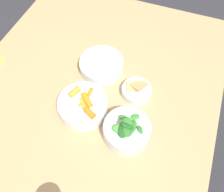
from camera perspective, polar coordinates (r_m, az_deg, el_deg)
name	(u,v)px	position (r m, az deg, el deg)	size (l,w,h in m)	color
ground_plane	(99,156)	(1.63, -3.02, -13.62)	(10.00, 10.00, 0.00)	#2D2D33
dining_table	(92,105)	(1.05, -4.54, -1.96)	(1.20, 0.97, 0.73)	tan
bowl_carrots	(83,105)	(0.90, -6.64, -2.09)	(0.18, 0.18, 0.07)	white
bowl_greens	(127,130)	(0.84, 3.43, -7.72)	(0.16, 0.16, 0.12)	silver
bowl_beans_hotdog	(103,66)	(1.01, -2.17, 6.97)	(0.18, 0.18, 0.05)	white
bowl_cookies	(136,90)	(0.95, 5.62, 1.29)	(0.11, 0.11, 0.05)	white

